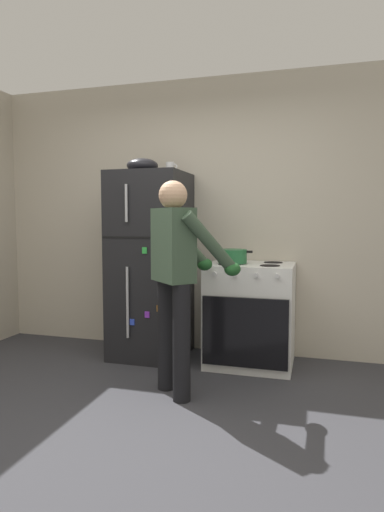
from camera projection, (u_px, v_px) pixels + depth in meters
ground at (115, 437)px, 2.63m from camera, size 8.00×8.00×0.00m
kitchen_wall_back at (199, 216)px, 4.39m from camera, size 6.00×0.10×2.70m
refrigerator at (151, 265)px, 4.17m from camera, size 0.68×0.72×1.76m
stove_range at (250, 315)px, 3.93m from camera, size 0.76×0.67×0.93m
person_cook at (178, 268)px, 3.22m from camera, size 0.68×0.71×1.60m
red_pot at (233, 256)px, 3.89m from camera, size 0.36×0.26×0.12m
coffee_mug at (170, 167)px, 4.09m from camera, size 0.11×0.08×0.10m
mixing_bowl at (142, 166)px, 4.11m from camera, size 0.30×0.30×0.13m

